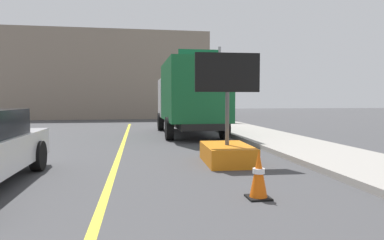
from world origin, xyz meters
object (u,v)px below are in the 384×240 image
traffic_cone_mid_lane (259,175)px  highway_guide_sign (208,71)px  box_truck (190,96)px  arrow_board_trailer (227,144)px

traffic_cone_mid_lane → highway_guide_sign: bearing=81.0°
box_truck → highway_guide_sign: highway_guide_sign is taller
arrow_board_trailer → highway_guide_sign: highway_guide_sign is taller
highway_guide_sign → traffic_cone_mid_lane: highway_guide_sign is taller
highway_guide_sign → traffic_cone_mid_lane: 16.96m
box_truck → highway_guide_sign: 7.27m
arrow_board_trailer → box_truck: 6.89m
arrow_board_trailer → traffic_cone_mid_lane: bearing=-95.5°
box_truck → highway_guide_sign: size_ratio=1.32×
box_truck → traffic_cone_mid_lane: box_truck is taller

